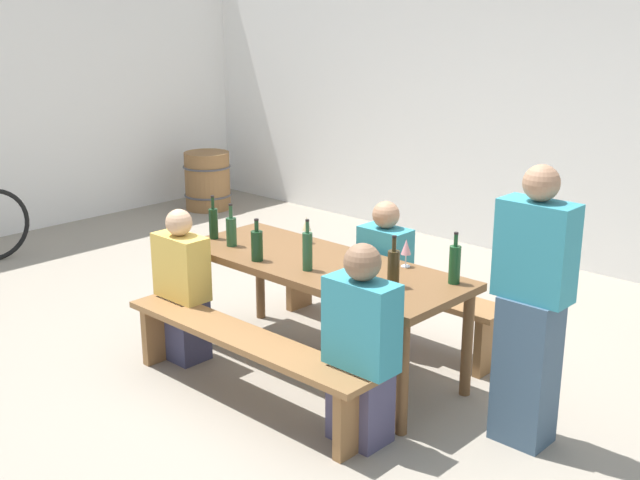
{
  "coord_description": "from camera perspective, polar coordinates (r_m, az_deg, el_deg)",
  "views": [
    {
      "loc": [
        3.39,
        -3.63,
        2.38
      ],
      "look_at": [
        0.0,
        0.0,
        0.9
      ],
      "focal_mm": 44.76,
      "sensor_mm": 36.0,
      "label": 1
    }
  ],
  "objects": [
    {
      "name": "standing_host",
      "position": [
        4.48,
        14.84,
        -5.13
      ],
      "size": [
        0.41,
        0.24,
        1.59
      ],
      "rotation": [
        0.0,
        0.0,
        3.14
      ],
      "color": "#3D566D",
      "rests_on": "ground"
    },
    {
      "name": "wine_bottle_0",
      "position": [
        5.25,
        -4.53,
        -0.35
      ],
      "size": [
        0.08,
        0.08,
        0.28
      ],
      "color": "#143319",
      "rests_on": "tasting_table"
    },
    {
      "name": "seated_guest_near_1",
      "position": [
        4.43,
        2.96,
        -7.88
      ],
      "size": [
        0.42,
        0.24,
        1.16
      ],
      "rotation": [
        0.0,
        0.0,
        1.57
      ],
      "color": "#4B4664",
      "rests_on": "ground"
    },
    {
      "name": "wine_bottle_1",
      "position": [
        4.77,
        5.28,
        -1.96
      ],
      "size": [
        0.07,
        0.07,
        0.32
      ],
      "color": "#332814",
      "rests_on": "tasting_table"
    },
    {
      "name": "wine_glass_0",
      "position": [
        5.61,
        -0.96,
        1.09
      ],
      "size": [
        0.06,
        0.06,
        0.19
      ],
      "color": "silver",
      "rests_on": "tasting_table"
    },
    {
      "name": "back_wall",
      "position": [
        7.71,
        16.97,
        10.06
      ],
      "size": [
        14.0,
        0.2,
        3.2
      ],
      "primitive_type": "cube",
      "color": "white",
      "rests_on": "ground"
    },
    {
      "name": "wine_glass_2",
      "position": [
        5.13,
        6.18,
        -0.56
      ],
      "size": [
        0.07,
        0.07,
        0.18
      ],
      "color": "silver",
      "rests_on": "tasting_table"
    },
    {
      "name": "wine_bottle_5",
      "position": [
        5.77,
        -7.63,
        1.24
      ],
      "size": [
        0.07,
        0.07,
        0.32
      ],
      "color": "#143319",
      "rests_on": "tasting_table"
    },
    {
      "name": "wine_bottle_3",
      "position": [
        5.58,
        -6.36,
        0.66
      ],
      "size": [
        0.07,
        0.07,
        0.3
      ],
      "color": "#234C2D",
      "rests_on": "tasting_table"
    },
    {
      "name": "wine_bottle_4",
      "position": [
        4.87,
        9.61,
        -1.68
      ],
      "size": [
        0.07,
        0.07,
        0.32
      ],
      "color": "#194723",
      "rests_on": "tasting_table"
    },
    {
      "name": "wine_barrel",
      "position": [
        9.66,
        -8.05,
        4.23
      ],
      "size": [
        0.57,
        0.57,
        0.69
      ],
      "color": "olive",
      "rests_on": "ground"
    },
    {
      "name": "seated_guest_far_0",
      "position": [
        5.63,
        4.62,
        -2.88
      ],
      "size": [
        0.36,
        0.24,
        1.08
      ],
      "rotation": [
        0.0,
        0.0,
        -1.57
      ],
      "color": "#543B64",
      "rests_on": "ground"
    },
    {
      "name": "ground_plane",
      "position": [
        5.51,
        0.0,
        -9.0
      ],
      "size": [
        24.0,
        24.0,
        0.0
      ],
      "primitive_type": "plane",
      "color": "gray"
    },
    {
      "name": "wine_bottle_2",
      "position": [
        5.04,
        -0.9,
        -0.76
      ],
      "size": [
        0.06,
        0.06,
        0.33
      ],
      "color": "#234C2D",
      "rests_on": "tasting_table"
    },
    {
      "name": "tasting_table",
      "position": [
        5.26,
        0.0,
        -2.4
      ],
      "size": [
        2.05,
        0.78,
        0.75
      ],
      "color": "brown",
      "rests_on": "ground"
    },
    {
      "name": "wine_glass_1",
      "position": [
        5.11,
        2.65,
        -0.79
      ],
      "size": [
        0.07,
        0.07,
        0.15
      ],
      "color": "silver",
      "rests_on": "tasting_table"
    },
    {
      "name": "bench_far",
      "position": [
        5.86,
        4.62,
        -3.71
      ],
      "size": [
        1.95,
        0.3,
        0.45
      ],
      "color": "olive",
      "rests_on": "ground"
    },
    {
      "name": "seated_guest_near_0",
      "position": [
        5.53,
        -9.81,
        -3.57
      ],
      "size": [
        0.4,
        0.24,
        1.07
      ],
      "rotation": [
        0.0,
        0.0,
        1.57
      ],
      "color": "#393957",
      "rests_on": "ground"
    },
    {
      "name": "bench_near",
      "position": [
        4.93,
        -5.53,
        -7.77
      ],
      "size": [
        1.95,
        0.3,
        0.45
      ],
      "color": "olive",
      "rests_on": "ground"
    }
  ]
}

